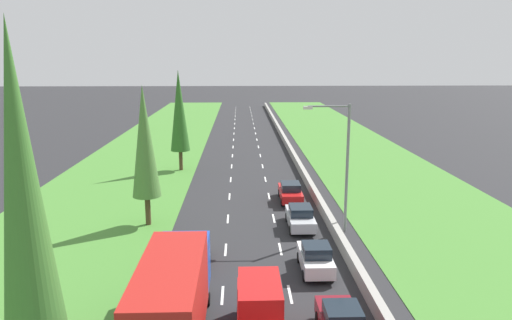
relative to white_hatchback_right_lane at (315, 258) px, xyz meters
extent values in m
plane|color=#28282B|center=(-3.47, 36.36, -0.84)|extent=(300.00, 300.00, 0.00)
cube|color=#478433|center=(-16.12, 36.36, -0.82)|extent=(14.00, 140.00, 0.04)
cube|color=#478433|center=(10.88, 36.36, -0.82)|extent=(14.00, 140.00, 0.04)
cube|color=#9E9B93|center=(2.23, 36.36, -0.41)|extent=(0.44, 120.00, 0.85)
cube|color=white|center=(-5.22, -2.64, -0.83)|extent=(0.14, 2.00, 0.01)
cube|color=white|center=(-5.22, 3.36, -0.83)|extent=(0.14, 2.00, 0.01)
cube|color=white|center=(-5.22, 9.36, -0.83)|extent=(0.14, 2.00, 0.01)
cube|color=white|center=(-5.22, 15.36, -0.83)|extent=(0.14, 2.00, 0.01)
cube|color=white|center=(-5.22, 21.36, -0.83)|extent=(0.14, 2.00, 0.01)
cube|color=white|center=(-5.22, 27.36, -0.83)|extent=(0.14, 2.00, 0.01)
cube|color=white|center=(-5.22, 33.36, -0.83)|extent=(0.14, 2.00, 0.01)
cube|color=white|center=(-5.22, 39.36, -0.83)|extent=(0.14, 2.00, 0.01)
cube|color=white|center=(-5.22, 45.36, -0.83)|extent=(0.14, 2.00, 0.01)
cube|color=white|center=(-5.22, 51.36, -0.83)|extent=(0.14, 2.00, 0.01)
cube|color=white|center=(-5.22, 57.36, -0.83)|extent=(0.14, 2.00, 0.01)
cube|color=white|center=(-5.22, 63.36, -0.83)|extent=(0.14, 2.00, 0.01)
cube|color=white|center=(-5.22, 69.36, -0.83)|extent=(0.14, 2.00, 0.01)
cube|color=white|center=(-5.22, 75.36, -0.83)|extent=(0.14, 2.00, 0.01)
cube|color=white|center=(-5.22, 81.36, -0.83)|extent=(0.14, 2.00, 0.01)
cube|color=white|center=(-5.22, 87.36, -0.83)|extent=(0.14, 2.00, 0.01)
cube|color=white|center=(-5.22, 93.36, -0.83)|extent=(0.14, 2.00, 0.01)
cube|color=white|center=(-1.72, -2.64, -0.83)|extent=(0.14, 2.00, 0.01)
cube|color=white|center=(-1.72, 3.36, -0.83)|extent=(0.14, 2.00, 0.01)
cube|color=white|center=(-1.72, 9.36, -0.83)|extent=(0.14, 2.00, 0.01)
cube|color=white|center=(-1.72, 15.36, -0.83)|extent=(0.14, 2.00, 0.01)
cube|color=white|center=(-1.72, 21.36, -0.83)|extent=(0.14, 2.00, 0.01)
cube|color=white|center=(-1.72, 27.36, -0.83)|extent=(0.14, 2.00, 0.01)
cube|color=white|center=(-1.72, 33.36, -0.83)|extent=(0.14, 2.00, 0.01)
cube|color=white|center=(-1.72, 39.36, -0.83)|extent=(0.14, 2.00, 0.01)
cube|color=white|center=(-1.72, 45.36, -0.83)|extent=(0.14, 2.00, 0.01)
cube|color=white|center=(-1.72, 51.36, -0.83)|extent=(0.14, 2.00, 0.01)
cube|color=white|center=(-1.72, 57.36, -0.83)|extent=(0.14, 2.00, 0.01)
cube|color=white|center=(-1.72, 63.36, -0.83)|extent=(0.14, 2.00, 0.01)
cube|color=white|center=(-1.72, 69.36, -0.83)|extent=(0.14, 2.00, 0.01)
cube|color=white|center=(-1.72, 75.36, -0.83)|extent=(0.14, 2.00, 0.01)
cube|color=white|center=(-1.72, 81.36, -0.83)|extent=(0.14, 2.00, 0.01)
cube|color=white|center=(-1.72, 87.36, -0.83)|extent=(0.14, 2.00, 0.01)
cube|color=white|center=(-1.72, 93.36, -0.83)|extent=(0.14, 2.00, 0.01)
cube|color=#19232D|center=(0.04, -7.09, 0.56)|extent=(1.52, 1.60, 0.64)
cylinder|color=black|center=(-0.72, -5.58, -0.52)|extent=(0.22, 0.64, 0.64)
cylinder|color=black|center=(0.80, -5.58, -0.52)|extent=(0.22, 0.64, 0.64)
cube|color=white|center=(0.00, 0.07, -0.14)|extent=(1.68, 3.90, 0.76)
cube|color=#19232D|center=(0.00, -0.23, 0.56)|extent=(1.52, 1.60, 0.64)
cylinder|color=black|center=(-0.76, 1.28, -0.52)|extent=(0.22, 0.64, 0.64)
cylinder|color=black|center=(0.76, 1.28, -0.52)|extent=(0.22, 0.64, 0.64)
cylinder|color=black|center=(-0.76, -1.14, -0.52)|extent=(0.22, 0.64, 0.64)
cylinder|color=black|center=(0.76, -1.14, -0.52)|extent=(0.22, 0.64, 0.64)
cube|color=red|center=(-3.48, -6.60, 0.18)|extent=(1.90, 4.90, 1.40)
cube|color=red|center=(-3.48, -6.90, 1.43)|extent=(1.80, 3.10, 1.10)
cylinder|color=black|center=(-4.35, -5.08, -0.52)|extent=(0.22, 0.64, 0.64)
cylinder|color=black|center=(-2.61, -5.08, -0.52)|extent=(0.22, 0.64, 0.64)
cube|color=#1E47B7|center=(-7.03, -3.30, 1.29)|extent=(2.40, 2.20, 2.50)
cube|color=#B21E19|center=(-7.03, -8.00, 1.69)|extent=(2.44, 7.20, 3.30)
cylinder|color=black|center=(-8.15, -3.60, -0.52)|extent=(0.22, 0.64, 0.64)
cylinder|color=black|center=(-5.91, -3.60, -0.52)|extent=(0.22, 0.64, 0.64)
cube|color=silver|center=(0.04, 7.31, -0.16)|extent=(1.76, 4.50, 0.72)
cube|color=#19232D|center=(0.04, 7.16, 0.50)|extent=(1.56, 1.90, 0.60)
cylinder|color=black|center=(-0.76, 8.70, -0.52)|extent=(0.22, 0.64, 0.64)
cylinder|color=black|center=(0.84, 8.70, -0.52)|extent=(0.22, 0.64, 0.64)
cylinder|color=black|center=(-0.76, 5.91, -0.52)|extent=(0.22, 0.64, 0.64)
cylinder|color=black|center=(0.84, 5.91, -0.52)|extent=(0.22, 0.64, 0.64)
cube|color=maroon|center=(-7.07, 1.23, -0.14)|extent=(1.68, 3.90, 0.76)
cube|color=#19232D|center=(-7.07, 0.93, 0.56)|extent=(1.52, 1.60, 0.64)
cylinder|color=black|center=(-7.83, 2.44, -0.52)|extent=(0.22, 0.64, 0.64)
cylinder|color=black|center=(-6.31, 2.44, -0.52)|extent=(0.22, 0.64, 0.64)
cylinder|color=black|center=(-7.83, 0.02, -0.52)|extent=(0.22, 0.64, 0.64)
cylinder|color=black|center=(-6.31, 0.02, -0.52)|extent=(0.22, 0.64, 0.64)
cube|color=red|center=(0.00, 13.84, -0.16)|extent=(1.76, 4.50, 0.72)
cube|color=#19232D|center=(0.00, 13.69, 0.50)|extent=(1.56, 1.90, 0.60)
cylinder|color=black|center=(-0.80, 15.24, -0.52)|extent=(0.22, 0.64, 0.64)
cylinder|color=black|center=(0.80, 15.24, -0.52)|extent=(0.22, 0.64, 0.64)
cylinder|color=black|center=(-0.80, 12.45, -0.52)|extent=(0.22, 0.64, 0.64)
cylinder|color=black|center=(0.80, 12.45, -0.52)|extent=(0.22, 0.64, 0.64)
cone|color=#3D752D|center=(-10.92, -11.03, 6.90)|extent=(2.13, 2.13, 11.07)
cylinder|color=#4C3823|center=(-11.02, 8.25, 0.26)|extent=(0.39, 0.39, 2.20)
cone|color=#4C7F38|center=(-11.02, 8.25, 5.37)|extent=(2.06, 2.06, 8.01)
cylinder|color=#4C3823|center=(-10.71, 25.71, 0.26)|extent=(0.40, 0.40, 2.20)
cone|color=#2D6623|center=(-10.71, 25.71, 5.68)|extent=(2.07, 2.07, 8.63)
cylinder|color=gray|center=(3.08, 6.36, 3.66)|extent=(0.20, 0.20, 9.00)
cylinder|color=gray|center=(1.68, 6.36, 8.01)|extent=(2.80, 0.12, 0.12)
cube|color=silver|center=(0.28, 6.36, 7.91)|extent=(0.60, 0.28, 0.20)
camera|label=1|loc=(-4.26, -25.35, 11.16)|focal=33.57mm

